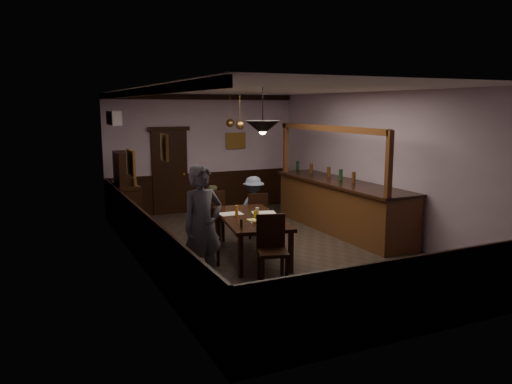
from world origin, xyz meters
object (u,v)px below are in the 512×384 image
dining_table (251,220)px  bar_counter (341,205)px  chair_far_right (257,213)px  pendant_brass_far (230,123)px  person_standing (203,227)px  chair_side (201,233)px  soda_can (255,214)px  pendant_iron (263,128)px  person_seated_right (253,206)px  person_seated_left (211,211)px  chair_near (272,246)px  chair_far_left (213,213)px  sideboard (126,198)px  coffee_cup (277,219)px  pendant_brass_mid (240,125)px

dining_table → bar_counter: size_ratio=0.57×
chair_far_right → pendant_brass_far: bearing=-84.7°
person_standing → chair_side: bearing=60.4°
soda_can → pendant_iron: size_ratio=0.16×
pendant_brass_far → pendant_iron: bearing=-104.8°
pendant_brass_far → person_seated_right: bearing=-95.6°
person_seated_left → chair_near: bearing=104.4°
bar_counter → pendant_iron: (-2.72, -1.71, 1.78)m
chair_far_left → person_standing: size_ratio=0.56×
chair_near → bar_counter: size_ratio=0.25×
chair_near → chair_side: chair_near is taller
chair_far_left → sideboard: bearing=-37.7°
dining_table → chair_side: size_ratio=2.31×
coffee_cup → person_seated_left: bearing=110.8°
person_seated_left → bar_counter: bar_counter is taller
chair_side → sideboard: size_ratio=0.59×
dining_table → pendant_iron: 1.86m
pendant_iron → chair_near: bearing=-99.2°
chair_far_left → chair_far_right: bearing=-175.3°
chair_side → pendant_brass_far: size_ratio=1.25×
chair_side → soda_can: bearing=-85.1°
coffee_cup → pendant_iron: size_ratio=0.11×
pendant_brass_far → coffee_cup: bearing=-100.0°
coffee_cup → pendant_brass_mid: 3.06m
chair_far_left → bar_counter: bearing=-173.5°
coffee_cup → pendant_brass_mid: (0.45, 2.63, 1.50)m
chair_side → person_standing: bearing=171.6°
person_seated_right → coffee_cup: (-0.48, -2.01, 0.18)m
chair_side → coffee_cup: (1.19, -0.53, 0.24)m
chair_near → person_seated_left: person_seated_left is taller
chair_far_right → dining_table: bearing=71.8°
person_seated_left → coffee_cup: person_seated_left is taller
dining_table → person_standing: (-1.26, -1.04, 0.24)m
chair_far_left → coffee_cup: chair_far_left is taller
coffee_cup → pendant_iron: bearing=-139.3°
chair_near → pendant_brass_far: bearing=93.0°
chair_far_right → pendant_brass_mid: (0.02, 0.89, 1.78)m
chair_side → pendant_brass_far: pendant_brass_far is taller
chair_side → sideboard: sideboard is taller
pendant_iron → pendant_brass_mid: (0.83, 2.85, -0.07)m
person_seated_left → soda_can: 1.73m
coffee_cup → pendant_brass_mid: bearing=90.7°
chair_near → person_seated_right: size_ratio=0.84×
chair_far_left → pendant_brass_mid: bearing=-126.3°
chair_far_left → pendant_brass_far: bearing=-107.1°
person_standing → bar_counter: bearing=14.2°
coffee_cup → pendant_brass_far: size_ratio=0.10×
dining_table → person_seated_right: bearing=63.5°
coffee_cup → pendant_iron: pendant_iron is taller
chair_far_right → sideboard: size_ratio=0.55×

